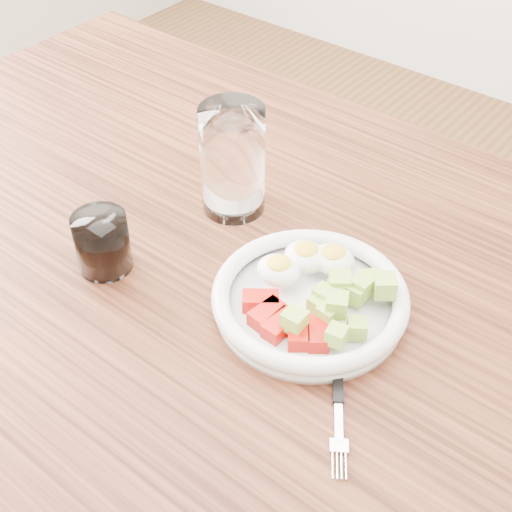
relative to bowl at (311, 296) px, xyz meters
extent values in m
cube|color=brown|center=(-0.73, 0.35, -0.43)|extent=(0.07, 0.07, 0.73)
cube|color=brown|center=(-0.08, 0.00, -0.04)|extent=(1.50, 0.90, 0.04)
cylinder|color=white|center=(0.00, 0.00, -0.01)|extent=(0.22, 0.22, 0.01)
torus|color=white|center=(0.00, 0.00, 0.00)|extent=(0.23, 0.23, 0.02)
cube|color=red|center=(-0.04, -0.05, 0.00)|extent=(0.05, 0.04, 0.02)
cube|color=red|center=(-0.02, -0.06, 0.00)|extent=(0.03, 0.05, 0.02)
cube|color=red|center=(0.00, -0.06, 0.00)|extent=(0.03, 0.04, 0.02)
cube|color=red|center=(0.02, -0.06, 0.00)|extent=(0.04, 0.05, 0.02)
cube|color=red|center=(0.04, -0.05, 0.00)|extent=(0.04, 0.05, 0.02)
ellipsoid|color=white|center=(-0.04, 0.04, 0.01)|extent=(0.06, 0.05, 0.03)
ellipsoid|color=yellow|center=(-0.04, 0.04, 0.03)|extent=(0.03, 0.03, 0.01)
ellipsoid|color=white|center=(-0.01, 0.06, 0.01)|extent=(0.06, 0.05, 0.03)
ellipsoid|color=yellow|center=(-0.01, 0.06, 0.03)|extent=(0.03, 0.03, 0.01)
ellipsoid|color=white|center=(-0.05, 0.00, 0.01)|extent=(0.06, 0.05, 0.03)
ellipsoid|color=yellow|center=(-0.05, 0.00, 0.03)|extent=(0.03, 0.03, 0.01)
cube|color=#B0CD4F|center=(0.04, -0.02, 0.01)|extent=(0.02, 0.02, 0.02)
cube|color=#B0CD4F|center=(0.02, 0.00, 0.01)|extent=(0.02, 0.02, 0.02)
cube|color=#B0CD4F|center=(0.02, -0.01, 0.01)|extent=(0.02, 0.02, 0.02)
cube|color=#B0CD4F|center=(0.05, 0.03, 0.02)|extent=(0.02, 0.02, 0.02)
cube|color=#B0CD4F|center=(0.07, -0.02, 0.01)|extent=(0.03, 0.03, 0.02)
cube|color=#B0CD4F|center=(0.07, -0.05, 0.02)|extent=(0.02, 0.02, 0.02)
cube|color=#B0CD4F|center=(0.03, 0.02, 0.01)|extent=(0.03, 0.03, 0.02)
cube|color=#B0CD4F|center=(0.03, 0.02, 0.00)|extent=(0.02, 0.02, 0.02)
cube|color=#B0CD4F|center=(0.07, 0.05, 0.02)|extent=(0.04, 0.04, 0.03)
cube|color=#B0CD4F|center=(0.04, 0.06, 0.01)|extent=(0.03, 0.03, 0.02)
cube|color=#B0CD4F|center=(0.02, 0.02, 0.02)|extent=(0.04, 0.04, 0.03)
cube|color=#B0CD4F|center=(0.05, 0.06, 0.01)|extent=(0.03, 0.03, 0.02)
cube|color=#B0CD4F|center=(0.02, -0.06, 0.02)|extent=(0.02, 0.02, 0.02)
cube|color=#B0CD4F|center=(0.04, -0.01, 0.02)|extent=(0.03, 0.03, 0.02)
cube|color=#B0CD4F|center=(0.04, 0.03, 0.01)|extent=(0.02, 0.02, 0.02)
cube|color=black|center=(0.08, -0.06, -0.02)|extent=(0.06, 0.07, 0.01)
cube|color=silver|center=(0.12, -0.12, -0.02)|extent=(0.03, 0.04, 0.00)
cube|color=silver|center=(0.13, -0.14, -0.02)|extent=(0.02, 0.02, 0.00)
cylinder|color=silver|center=(0.14, -0.16, -0.02)|extent=(0.02, 0.03, 0.00)
cylinder|color=silver|center=(0.14, -0.16, -0.02)|extent=(0.02, 0.03, 0.00)
cylinder|color=silver|center=(0.15, -0.16, -0.02)|extent=(0.02, 0.03, 0.00)
cylinder|color=silver|center=(0.15, -0.15, -0.02)|extent=(0.02, 0.03, 0.00)
cylinder|color=white|center=(-0.20, 0.10, 0.06)|extent=(0.09, 0.09, 0.16)
cylinder|color=white|center=(-0.25, -0.10, 0.02)|extent=(0.07, 0.07, 0.08)
cylinder|color=black|center=(-0.25, -0.10, 0.02)|extent=(0.06, 0.06, 0.07)
camera|label=1|loc=(0.32, -0.50, 0.60)|focal=50.00mm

